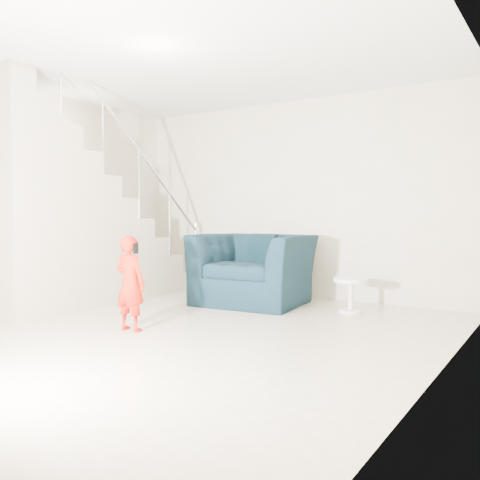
# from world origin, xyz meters

# --- Properties ---
(floor) EXTENTS (5.50, 5.50, 0.00)m
(floor) POSITION_xyz_m (0.00, 0.00, 0.00)
(floor) COLOR #9F907B
(floor) RESTS_ON ground
(ceiling) EXTENTS (5.50, 5.50, 0.00)m
(ceiling) POSITION_xyz_m (0.00, 0.00, 2.70)
(ceiling) COLOR silver
(ceiling) RESTS_ON back_wall
(back_wall) EXTENTS (5.00, 0.00, 5.00)m
(back_wall) POSITION_xyz_m (0.00, 2.75, 1.35)
(back_wall) COLOR #B6AD94
(back_wall) RESTS_ON floor
(left_wall) EXTENTS (0.00, 5.50, 5.50)m
(left_wall) POSITION_xyz_m (-2.50, 0.00, 1.35)
(left_wall) COLOR #B6AD94
(left_wall) RESTS_ON floor
(right_wall) EXTENTS (0.00, 5.50, 5.50)m
(right_wall) POSITION_xyz_m (2.50, 0.00, 1.35)
(right_wall) COLOR #B6AD94
(right_wall) RESTS_ON floor
(armchair) EXTENTS (1.47, 1.32, 0.88)m
(armchair) POSITION_xyz_m (-0.12, 1.93, 0.44)
(armchair) COLOR black
(armchair) RESTS_ON floor
(toddler) EXTENTS (0.35, 0.24, 0.94)m
(toddler) POSITION_xyz_m (-0.33, -0.04, 0.47)
(toddler) COLOR #952104
(toddler) RESTS_ON floor
(side_table) EXTENTS (0.40, 0.40, 0.40)m
(side_table) POSITION_xyz_m (1.14, 2.03, 0.27)
(side_table) COLOR silver
(side_table) RESTS_ON floor
(staircase) EXTENTS (1.02, 3.03, 3.62)m
(staircase) POSITION_xyz_m (-2.00, 0.55, 0.95)
(staircase) COLOR #ADA089
(staircase) RESTS_ON floor
(cushion) EXTENTS (0.40, 0.19, 0.40)m
(cushion) POSITION_xyz_m (-0.10, 2.17, 0.68)
(cushion) COLOR black
(cushion) RESTS_ON armchair
(throw) EXTENTS (0.05, 0.48, 0.54)m
(throw) POSITION_xyz_m (-0.71, 1.98, 0.55)
(throw) COLOR black
(throw) RESTS_ON armchair
(phone) EXTENTS (0.03, 0.05, 0.10)m
(phone) POSITION_xyz_m (-0.22, -0.06, 0.81)
(phone) COLOR black
(phone) RESTS_ON toddler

